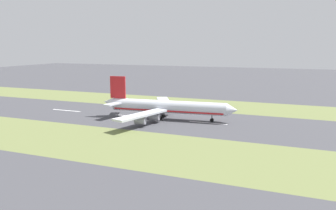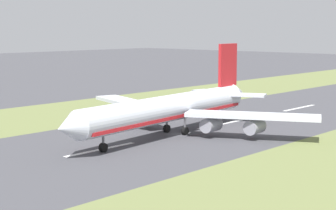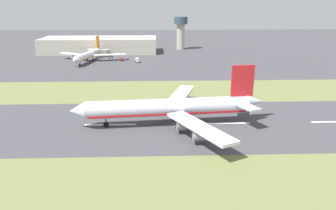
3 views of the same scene
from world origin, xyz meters
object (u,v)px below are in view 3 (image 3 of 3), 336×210
(terminal_building, at_px, (100,45))
(control_tower, at_px, (181,29))
(airplane_parked_apron, at_px, (89,54))
(service_truck, at_px, (137,60))
(apron_car, at_px, (121,59))
(airplane_main_jet, at_px, (173,107))

(terminal_building, relative_size, control_tower, 3.34)
(control_tower, bearing_deg, airplane_parked_apron, 130.40)
(service_truck, height_order, apron_car, service_truck)
(control_tower, bearing_deg, service_truck, 151.56)
(airplane_main_jet, height_order, service_truck, airplane_main_jet)
(airplane_parked_apron, relative_size, apron_car, 11.15)
(apron_car, bearing_deg, airplane_main_jet, -166.53)
(terminal_building, relative_size, service_truck, 15.11)
(airplane_main_jet, distance_m, airplane_parked_apron, 139.56)
(terminal_building, xyz_separation_m, airplane_parked_apron, (-43.52, 0.46, -1.34))
(control_tower, relative_size, airplane_parked_apron, 0.54)
(control_tower, height_order, airplane_parked_apron, control_tower)
(airplane_main_jet, xyz_separation_m, service_truck, (122.62, 19.35, -4.36))
(service_truck, bearing_deg, airplane_main_jet, -171.03)
(airplane_parked_apron, distance_m, service_truck, 34.95)
(airplane_parked_apron, bearing_deg, control_tower, -49.60)
(terminal_building, height_order, airplane_parked_apron, airplane_parked_apron)
(control_tower, height_order, service_truck, control_tower)
(control_tower, bearing_deg, terminal_building, 102.89)
(terminal_building, height_order, apron_car, terminal_building)
(airplane_main_jet, bearing_deg, terminal_building, 17.14)
(control_tower, xyz_separation_m, airplane_parked_apron, (-59.39, 69.80, -12.70))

